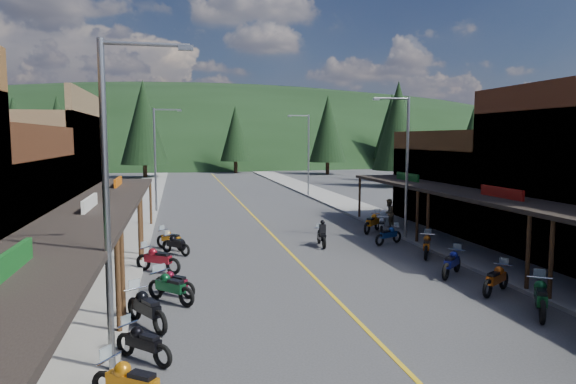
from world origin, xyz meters
TOP-DOWN VIEW (x-y plane):
  - ground at (0.00, 0.00)m, footprint 220.00×220.00m
  - centerline at (0.00, 20.00)m, footprint 0.15×90.00m
  - sidewalk_west at (-8.70, 20.00)m, footprint 3.40×94.00m
  - sidewalk_east at (8.70, 20.00)m, footprint 3.40×94.00m
  - shop_west_3 at (-13.78, 11.30)m, footprint 10.90×10.20m
  - shop_east_3 at (13.75, 11.30)m, footprint 10.90×10.20m
  - streetlight_0 at (-6.95, -6.00)m, footprint 2.16×0.18m
  - streetlight_1 at (-6.95, 22.00)m, footprint 2.16×0.18m
  - streetlight_2 at (6.95, 8.00)m, footprint 2.16×0.18m
  - streetlight_3 at (6.95, 30.00)m, footprint 2.16×0.18m
  - ridge_hill at (0.00, 135.00)m, footprint 310.00×140.00m
  - pine_1 at (-24.00, 70.00)m, footprint 5.88×5.88m
  - pine_2 at (-10.00, 58.00)m, footprint 6.72×6.72m
  - pine_3 at (4.00, 66.00)m, footprint 5.04×5.04m
  - pine_4 at (18.00, 60.00)m, footprint 5.88×5.88m
  - pine_5 at (34.00, 72.00)m, footprint 6.72×6.72m
  - pine_6 at (46.00, 64.00)m, footprint 5.04×5.04m
  - pine_7 at (-32.00, 76.00)m, footprint 5.88×5.88m
  - pine_8 at (-22.00, 40.00)m, footprint 4.48×4.48m
  - pine_9 at (24.00, 45.00)m, footprint 4.93×4.93m
  - pine_10 at (-18.00, 50.00)m, footprint 5.38×5.38m
  - pine_11 at (20.00, 38.00)m, footprint 5.82×5.82m
  - bike_west_4 at (-6.48, -7.73)m, footprint 2.15×1.84m
  - bike_west_5 at (-6.41, -5.39)m, footprint 1.82×1.81m
  - bike_west_6 at (-6.46, -2.93)m, footprint 1.82×2.38m
  - bike_west_7 at (-5.78, -0.67)m, footprint 2.01×2.07m
  - bike_west_8 at (-5.65, 0.18)m, footprint 1.80×1.75m
  - bike_west_9 at (-6.35, 3.63)m, footprint 2.22×1.91m
  - bike_west_10 at (-5.61, 7.00)m, footprint 1.74×1.89m
  - bike_west_11 at (-5.85, 8.17)m, footprint 1.90×1.99m
  - bike_east_6 at (5.95, -4.51)m, footprint 1.95×2.37m
  - bike_east_7 at (5.99, -2.09)m, footprint 2.14×1.76m
  - bike_east_8 at (5.65, 0.47)m, footprint 2.06×1.99m
  - bike_east_9 at (6.29, 3.90)m, footprint 1.69×2.22m
  - bike_east_10 at (5.66, 7.04)m, footprint 2.06×1.45m
  - bike_east_11 at (6.29, 9.45)m, footprint 1.61×2.31m
  - bike_east_12 at (6.14, 10.59)m, footprint 2.17×2.23m
  - rider_on_bike at (1.97, 7.32)m, footprint 0.80×1.97m
  - pedestrian_east_b at (7.51, 11.35)m, footprint 0.98×0.96m

SIDE VIEW (x-z plane):
  - ground at x=0.00m, z-range 0.00..0.00m
  - ridge_hill at x=0.00m, z-range -30.00..30.00m
  - centerline at x=0.00m, z-range 0.00..0.01m
  - sidewalk_west at x=-8.70m, z-range 0.00..0.15m
  - sidewalk_east at x=8.70m, z-range 0.00..0.15m
  - bike_west_8 at x=-5.65m, z-range 0.00..1.08m
  - bike_west_5 at x=-6.41m, z-range 0.00..1.10m
  - bike_west_10 at x=-5.61m, z-range 0.00..1.10m
  - bike_east_10 at x=5.66m, z-range 0.00..1.13m
  - rider_on_bike at x=1.97m, z-range -0.15..1.32m
  - bike_west_11 at x=-5.85m, z-range 0.00..1.18m
  - bike_east_7 at x=5.99m, z-range 0.00..1.20m
  - bike_west_4 at x=-6.48m, z-range 0.00..1.22m
  - bike_east_9 at x=6.29m, z-range 0.00..1.23m
  - bike_east_8 at x=5.65m, z-range 0.00..1.23m
  - bike_west_7 at x=-5.78m, z-range 0.00..1.24m
  - bike_east_11 at x=6.29m, z-range 0.00..1.26m
  - bike_west_9 at x=-6.35m, z-range 0.00..1.27m
  - bike_west_6 at x=-6.46m, z-range 0.00..1.32m
  - bike_east_12 at x=6.14m, z-range 0.00..1.33m
  - bike_east_6 at x=5.95m, z-range 0.00..1.33m
  - pedestrian_east_b at x=7.51m, z-range 0.15..1.94m
  - shop_east_3 at x=13.75m, z-range -0.57..5.63m
  - shop_west_3 at x=-13.78m, z-range -0.58..7.62m
  - streetlight_0 at x=-6.95m, z-range 0.46..8.46m
  - streetlight_1 at x=-6.95m, z-range 0.46..8.46m
  - streetlight_2 at x=6.95m, z-range 0.46..8.46m
  - streetlight_3 at x=6.95m, z-range 0.46..8.46m
  - pine_8 at x=-22.00m, z-range 0.98..10.98m
  - pine_9 at x=24.00m, z-range 0.98..11.78m
  - pine_3 at x=4.00m, z-range 0.98..11.98m
  - pine_6 at x=46.00m, z-range 0.98..11.98m
  - pine_10 at x=-18.00m, z-range 0.98..12.58m
  - pine_11 at x=20.00m, z-range 0.99..13.39m
  - pine_1 at x=-24.00m, z-range 0.99..13.49m
  - pine_4 at x=18.00m, z-range 0.99..13.49m
  - pine_7 at x=-32.00m, z-range 0.99..13.49m
  - pine_2 at x=-10.00m, z-range 0.99..14.99m
  - pine_5 at x=34.00m, z-range 0.99..14.99m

